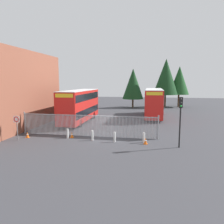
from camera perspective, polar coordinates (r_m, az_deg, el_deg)
name	(u,v)px	position (r m, az deg, el deg)	size (l,w,h in m)	color
ground_plane	(117,122)	(29.81, 1.37, -2.76)	(100.00, 100.00, 0.00)	#3D3D42
depot_building_brick	(1,90)	(28.95, -27.18, 5.13)	(7.58, 16.03, 9.11)	brown
palisade_fence	(88,125)	(22.30, -6.42, -3.38)	(14.28, 0.14, 2.35)	gray
double_decker_bus_near_gate	(80,105)	(30.19, -8.48, 1.94)	(2.54, 10.81, 4.42)	red
double_decker_bus_behind_fence_left	(154,102)	(34.71, 10.93, 2.66)	(2.54, 10.81, 4.42)	red
bollard_near_left	(68,133)	(21.94, -11.62, -5.57)	(0.20, 0.20, 0.95)	silver
bollard_center_front	(92,135)	(20.84, -5.18, -6.15)	(0.20, 0.20, 0.95)	silver
bollard_near_right	(115,137)	(20.17, 0.70, -6.60)	(0.20, 0.20, 0.95)	silver
bollard_far_right	(144,138)	(20.17, 8.39, -6.69)	(0.20, 0.20, 0.95)	silver
traffic_cone_by_gate	(72,135)	(22.12, -10.52, -5.92)	(0.34, 0.34, 0.59)	orange
traffic_cone_mid_forecourt	(27,135)	(23.36, -21.37, -5.60)	(0.34, 0.34, 0.59)	orange
traffic_cone_near_kerb	(146,141)	(19.76, 8.83, -7.56)	(0.34, 0.34, 0.59)	orange
speed_limit_sign_post	(17,122)	(22.33, -23.83, -2.44)	(0.60, 0.14, 2.40)	slate
traffic_light_kerbside	(180,113)	(18.88, 17.60, -0.21)	(0.28, 0.33, 4.30)	black
tree_tall_back	(133,84)	(47.06, 5.55, 7.39)	(4.53, 4.53, 8.35)	#4C3823
tree_short_side	(166,77)	(48.72, 14.00, 8.99)	(5.35, 5.35, 10.44)	#4C3823
tree_mid_row	(179,80)	(50.33, 17.30, 7.95)	(4.32, 4.32, 8.95)	#4C3823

